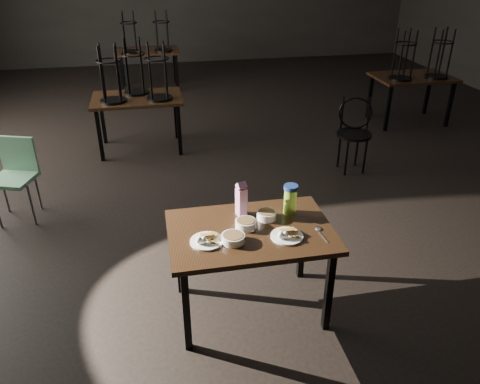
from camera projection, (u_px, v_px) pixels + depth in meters
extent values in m
plane|color=black|center=(262.00, 160.00, 6.32)|extent=(12.00, 12.00, 0.00)
cube|color=black|center=(251.00, 232.00, 3.42)|extent=(1.20, 0.80, 0.04)
cube|color=black|center=(186.00, 310.00, 3.23)|extent=(0.05, 0.05, 0.71)
cube|color=black|center=(329.00, 291.00, 3.41)|extent=(0.05, 0.05, 0.71)
cube|color=black|center=(179.00, 256.00, 3.78)|extent=(0.05, 0.05, 0.71)
cube|color=black|center=(302.00, 242.00, 3.96)|extent=(0.05, 0.05, 0.71)
cylinder|color=white|center=(207.00, 241.00, 3.26)|extent=(0.24, 0.24, 0.01)
cube|color=olive|center=(207.00, 232.00, 3.27)|extent=(0.08, 0.08, 0.04)
cube|color=olive|center=(211.00, 232.00, 3.28)|extent=(0.10, 0.10, 0.03)
ellipsoid|color=white|center=(199.00, 240.00, 3.21)|extent=(0.05, 0.05, 0.06)
ellipsoid|color=white|center=(204.00, 240.00, 3.22)|extent=(0.05, 0.05, 0.06)
cylinder|color=white|center=(287.00, 236.00, 3.32)|extent=(0.23, 0.23, 0.01)
cube|color=olive|center=(286.00, 227.00, 3.33)|extent=(0.08, 0.08, 0.04)
cube|color=olive|center=(290.00, 227.00, 3.33)|extent=(0.10, 0.10, 0.03)
ellipsoid|color=white|center=(281.00, 235.00, 3.27)|extent=(0.04, 0.04, 0.06)
ellipsoid|color=white|center=(285.00, 235.00, 3.27)|extent=(0.04, 0.04, 0.06)
cylinder|color=white|center=(246.00, 224.00, 3.42)|extent=(0.15, 0.15, 0.06)
cylinder|color=brown|center=(246.00, 222.00, 3.41)|extent=(0.13, 0.13, 0.01)
cylinder|color=white|center=(266.00, 215.00, 3.53)|extent=(0.15, 0.15, 0.06)
cylinder|color=brown|center=(267.00, 213.00, 3.52)|extent=(0.13, 0.13, 0.01)
cylinder|color=white|center=(233.00, 239.00, 3.26)|extent=(0.17, 0.17, 0.06)
cylinder|color=brown|center=(233.00, 236.00, 3.25)|extent=(0.14, 0.14, 0.01)
cube|color=#991B71|center=(241.00, 202.00, 3.54)|extent=(0.09, 0.09, 0.23)
cube|color=#991B71|center=(241.00, 186.00, 3.48)|extent=(0.09, 0.09, 0.07)
cylinder|color=#90C339|center=(290.00, 201.00, 3.57)|extent=(0.13, 0.13, 0.21)
cylinder|color=navy|center=(291.00, 187.00, 3.51)|extent=(0.14, 0.14, 0.03)
ellipsoid|color=silver|center=(318.00, 228.00, 3.41)|extent=(0.05, 0.07, 0.01)
cube|color=silver|center=(323.00, 237.00, 3.32)|extent=(0.03, 0.14, 0.00)
cylinder|color=black|center=(354.00, 134.00, 5.80)|extent=(0.43, 0.43, 0.03)
torus|color=black|center=(355.00, 113.00, 5.86)|extent=(0.40, 0.17, 0.42)
cylinder|color=black|center=(357.00, 148.00, 6.05)|extent=(0.03, 0.03, 0.49)
cylinder|color=black|center=(339.00, 150.00, 6.00)|extent=(0.03, 0.03, 0.49)
cylinder|color=black|center=(346.00, 157.00, 5.79)|extent=(0.03, 0.03, 0.49)
cylinder|color=black|center=(365.00, 156.00, 5.83)|extent=(0.03, 0.03, 0.49)
cube|color=#6DAB82|center=(13.00, 179.00, 4.77)|extent=(0.51, 0.51, 0.04)
cube|color=#6DAB82|center=(18.00, 154.00, 4.83)|extent=(0.39, 0.16, 0.38)
cylinder|color=slate|center=(32.00, 205.00, 4.77)|extent=(0.03, 0.03, 0.46)
cylinder|color=slate|center=(5.00, 193.00, 5.00)|extent=(0.03, 0.03, 0.46)
cylinder|color=slate|center=(38.00, 190.00, 5.05)|extent=(0.03, 0.03, 0.46)
cube|color=black|center=(137.00, 98.00, 6.31)|extent=(1.20, 0.80, 0.04)
cube|color=black|center=(100.00, 136.00, 6.12)|extent=(0.05, 0.05, 0.71)
cube|color=black|center=(179.00, 130.00, 6.30)|extent=(0.05, 0.05, 0.71)
cube|color=black|center=(103.00, 120.00, 6.68)|extent=(0.05, 0.05, 0.71)
cube|color=black|center=(176.00, 115.00, 6.85)|extent=(0.05, 0.05, 0.71)
cylinder|color=black|center=(114.00, 101.00, 6.11)|extent=(0.34, 0.34, 0.03)
torus|color=black|center=(108.00, 62.00, 5.88)|extent=(0.32, 0.32, 0.02)
cylinder|color=black|center=(118.00, 70.00, 6.04)|extent=(0.03, 0.03, 0.70)
cylinder|color=black|center=(102.00, 71.00, 6.01)|extent=(0.03, 0.03, 0.70)
cylinder|color=black|center=(101.00, 75.00, 5.84)|extent=(0.03, 0.03, 0.70)
cylinder|color=black|center=(118.00, 74.00, 5.87)|extent=(0.03, 0.03, 0.70)
cylinder|color=black|center=(160.00, 98.00, 6.22)|extent=(0.34, 0.34, 0.03)
torus|color=black|center=(157.00, 60.00, 5.98)|extent=(0.32, 0.32, 0.02)
cylinder|color=black|center=(165.00, 68.00, 6.15)|extent=(0.03, 0.03, 0.70)
cylinder|color=black|center=(150.00, 69.00, 6.11)|extent=(0.03, 0.03, 0.70)
cylinder|color=black|center=(150.00, 73.00, 5.94)|extent=(0.03, 0.03, 0.70)
cylinder|color=black|center=(166.00, 72.00, 5.97)|extent=(0.03, 0.03, 0.70)
cylinder|color=black|center=(137.00, 92.00, 6.45)|extent=(0.34, 0.34, 0.03)
torus|color=black|center=(133.00, 55.00, 6.21)|extent=(0.32, 0.32, 0.02)
cylinder|color=black|center=(141.00, 64.00, 6.38)|extent=(0.03, 0.03, 0.70)
cylinder|color=black|center=(127.00, 64.00, 6.35)|extent=(0.03, 0.03, 0.70)
cylinder|color=black|center=(126.00, 68.00, 6.17)|extent=(0.03, 0.03, 0.70)
cylinder|color=black|center=(142.00, 67.00, 6.21)|extent=(0.03, 0.03, 0.70)
cube|color=black|center=(413.00, 77.00, 7.30)|extent=(1.20, 0.80, 0.04)
cube|color=black|center=(388.00, 109.00, 7.11)|extent=(0.05, 0.05, 0.71)
cube|color=black|center=(450.00, 105.00, 7.29)|extent=(0.05, 0.05, 0.71)
cube|color=black|center=(370.00, 97.00, 7.66)|extent=(0.05, 0.05, 0.71)
cube|color=black|center=(428.00, 93.00, 7.84)|extent=(0.05, 0.05, 0.71)
cylinder|color=black|center=(400.00, 78.00, 7.10)|extent=(0.34, 0.34, 0.03)
torus|color=black|center=(406.00, 45.00, 6.86)|extent=(0.32, 0.32, 0.02)
cylinder|color=black|center=(407.00, 52.00, 7.03)|extent=(0.03, 0.03, 0.70)
cylinder|color=black|center=(395.00, 53.00, 7.00)|extent=(0.03, 0.03, 0.70)
cylinder|color=black|center=(401.00, 56.00, 6.83)|extent=(0.03, 0.03, 0.70)
cylinder|color=black|center=(414.00, 55.00, 6.86)|extent=(0.03, 0.03, 0.70)
cylinder|color=black|center=(436.00, 76.00, 7.20)|extent=(0.34, 0.34, 0.03)
torus|color=black|center=(443.00, 43.00, 6.97)|extent=(0.32, 0.32, 0.02)
cylinder|color=black|center=(443.00, 51.00, 7.13)|extent=(0.03, 0.03, 0.70)
cylinder|color=black|center=(431.00, 51.00, 7.10)|extent=(0.03, 0.03, 0.70)
cylinder|color=black|center=(439.00, 54.00, 6.93)|extent=(0.03, 0.03, 0.70)
cylinder|color=black|center=(451.00, 53.00, 6.96)|extent=(0.03, 0.03, 0.70)
cube|color=black|center=(147.00, 51.00, 9.03)|extent=(1.20, 0.80, 0.04)
cube|color=black|center=(122.00, 76.00, 8.84)|extent=(0.05, 0.05, 0.71)
cube|color=black|center=(177.00, 73.00, 9.01)|extent=(0.05, 0.05, 0.71)
cube|color=black|center=(123.00, 68.00, 9.39)|extent=(0.05, 0.05, 0.71)
cube|color=black|center=(175.00, 66.00, 9.57)|extent=(0.05, 0.05, 0.71)
cylinder|color=black|center=(131.00, 51.00, 8.83)|extent=(0.34, 0.34, 0.03)
torus|color=black|center=(128.00, 24.00, 8.59)|extent=(0.32, 0.32, 0.02)
cylinder|color=black|center=(135.00, 30.00, 8.76)|extent=(0.03, 0.03, 0.70)
cylinder|color=black|center=(124.00, 31.00, 8.72)|extent=(0.03, 0.03, 0.70)
cylinder|color=black|center=(124.00, 32.00, 8.55)|extent=(0.03, 0.03, 0.70)
cylinder|color=black|center=(135.00, 32.00, 8.59)|extent=(0.03, 0.03, 0.70)
cylinder|color=black|center=(163.00, 50.00, 8.93)|extent=(0.34, 0.34, 0.03)
torus|color=black|center=(161.00, 23.00, 8.69)|extent=(0.32, 0.32, 0.02)
cylinder|color=black|center=(167.00, 29.00, 8.86)|extent=(0.03, 0.03, 0.70)
cylinder|color=black|center=(156.00, 30.00, 8.83)|extent=(0.03, 0.03, 0.70)
cylinder|color=black|center=(157.00, 31.00, 8.65)|extent=(0.03, 0.03, 0.70)
cylinder|color=black|center=(167.00, 31.00, 8.69)|extent=(0.03, 0.03, 0.70)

